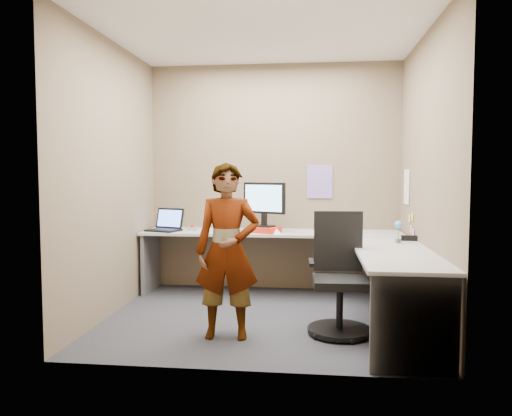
# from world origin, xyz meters

# --- Properties ---
(ground) EXTENTS (3.00, 3.00, 0.00)m
(ground) POSITION_xyz_m (0.00, 0.00, 0.00)
(ground) COLOR #28282D
(ground) RESTS_ON ground
(wall_back) EXTENTS (3.00, 0.00, 3.00)m
(wall_back) POSITION_xyz_m (0.00, 1.30, 1.35)
(wall_back) COLOR brown
(wall_back) RESTS_ON ground
(wall_right) EXTENTS (0.00, 2.70, 2.70)m
(wall_right) POSITION_xyz_m (1.50, 0.00, 1.35)
(wall_right) COLOR brown
(wall_right) RESTS_ON ground
(wall_left) EXTENTS (0.00, 2.70, 2.70)m
(wall_left) POSITION_xyz_m (-1.50, 0.00, 1.35)
(wall_left) COLOR brown
(wall_left) RESTS_ON ground
(ceiling) EXTENTS (3.00, 3.00, 0.00)m
(ceiling) POSITION_xyz_m (0.00, 0.00, 2.70)
(ceiling) COLOR white
(ceiling) RESTS_ON wall_back
(desk) EXTENTS (2.98, 2.58, 0.73)m
(desk) POSITION_xyz_m (0.44, 0.39, 0.59)
(desk) COLOR #B1B1B1
(desk) RESTS_ON ground
(paper_ream) EXTENTS (0.40, 0.36, 0.07)m
(paper_ream) POSITION_xyz_m (-0.08, 0.86, 0.76)
(paper_ream) COLOR red
(paper_ream) RESTS_ON desk
(monitor) EXTENTS (0.49, 0.27, 0.50)m
(monitor) POSITION_xyz_m (-0.08, 0.88, 1.09)
(monitor) COLOR black
(monitor) RESTS_ON paper_ream
(laptop) EXTENTS (0.44, 0.40, 0.26)m
(laptop) POSITION_xyz_m (-1.23, 0.91, 0.80)
(laptop) COLOR black
(laptop) RESTS_ON desk
(trackball_mouse) EXTENTS (0.12, 0.08, 0.07)m
(trackball_mouse) POSITION_xyz_m (-0.92, 0.94, 0.76)
(trackball_mouse) COLOR #B7B7BC
(trackball_mouse) RESTS_ON desk
(origami) EXTENTS (0.10, 0.10, 0.06)m
(origami) POSITION_xyz_m (0.08, 0.76, 0.76)
(origami) COLOR white
(origami) RESTS_ON desk
(stapler) EXTENTS (0.15, 0.05, 0.05)m
(stapler) POSITION_xyz_m (1.42, 0.34, 0.76)
(stapler) COLOR black
(stapler) RESTS_ON desk
(flower) EXTENTS (0.07, 0.07, 0.22)m
(flower) POSITION_xyz_m (1.29, 0.16, 0.87)
(flower) COLOR brown
(flower) RESTS_ON desk
(calendar_purple) EXTENTS (0.30, 0.01, 0.40)m
(calendar_purple) POSITION_xyz_m (0.55, 1.29, 1.30)
(calendar_purple) COLOR #846BB7
(calendar_purple) RESTS_ON wall_back
(calendar_white) EXTENTS (0.01, 0.28, 0.38)m
(calendar_white) POSITION_xyz_m (1.49, 0.90, 1.25)
(calendar_white) COLOR white
(calendar_white) RESTS_ON wall_right
(sticky_note_a) EXTENTS (0.01, 0.07, 0.07)m
(sticky_note_a) POSITION_xyz_m (1.49, 0.55, 0.95)
(sticky_note_a) COLOR #F2E059
(sticky_note_a) RESTS_ON wall_right
(sticky_note_b) EXTENTS (0.01, 0.07, 0.07)m
(sticky_note_b) POSITION_xyz_m (1.49, 0.60, 0.82)
(sticky_note_b) COLOR pink
(sticky_note_b) RESTS_ON wall_right
(sticky_note_c) EXTENTS (0.01, 0.07, 0.07)m
(sticky_note_c) POSITION_xyz_m (1.49, 0.48, 0.80)
(sticky_note_c) COLOR pink
(sticky_note_c) RESTS_ON wall_right
(sticky_note_d) EXTENTS (0.01, 0.07, 0.07)m
(sticky_note_d) POSITION_xyz_m (1.49, 0.70, 0.92)
(sticky_note_d) COLOR #F2E059
(sticky_note_d) RESTS_ON wall_right
(office_chair) EXTENTS (0.55, 0.55, 1.04)m
(office_chair) POSITION_xyz_m (0.71, -0.35, 0.43)
(office_chair) COLOR black
(office_chair) RESTS_ON ground
(person) EXTENTS (0.56, 0.39, 1.49)m
(person) POSITION_xyz_m (-0.24, -0.59, 0.74)
(person) COLOR #999399
(person) RESTS_ON ground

